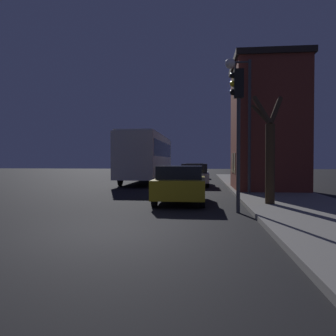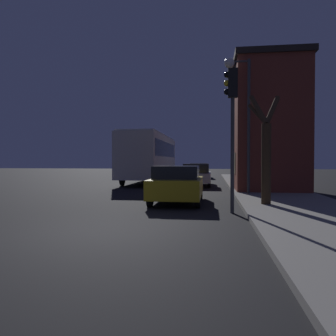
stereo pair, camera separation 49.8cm
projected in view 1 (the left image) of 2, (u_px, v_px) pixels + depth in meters
The scene contains 9 objects.
ground_plane at pixel (110, 233), 7.51m from camera, with size 120.00×120.00×0.00m, color black.
brick_building at pixel (267, 125), 17.73m from camera, with size 3.76×4.49×6.93m.
streetlamp at pixel (240, 96), 15.31m from camera, with size 1.21×0.48×6.32m.
traffic_light at pixel (238, 110), 10.39m from camera, with size 0.43×0.24×4.57m.
bare_tree at pixel (269, 149), 11.68m from camera, with size 1.18×1.16×3.99m.
bus at pixel (147, 155), 25.04m from camera, with size 2.58×11.15×3.60m.
car_near_lane at pixel (181, 184), 12.86m from camera, with size 1.89×3.91×1.47m.
car_mid_lane at pixel (195, 174), 21.77m from camera, with size 1.83×4.79×1.47m.
car_far_lane at pixel (195, 170), 31.84m from camera, with size 1.86×3.96×1.43m.
Camera 1 is at (2.12, -7.30, 1.67)m, focal length 35.00 mm.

